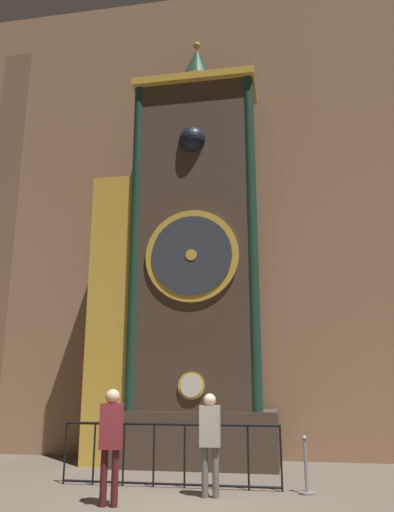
{
  "coord_description": "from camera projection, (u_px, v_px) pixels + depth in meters",
  "views": [
    {
      "loc": [
        1.63,
        -7.29,
        1.79
      ],
      "look_at": [
        -0.45,
        4.66,
        4.92
      ],
      "focal_mm": 35.0,
      "sensor_mm": 36.0,
      "label": 1
    }
  ],
  "objects": [
    {
      "name": "cathedral_back_wall",
      "position": [
        217.0,
        201.0,
        14.13
      ],
      "size": [
        24.0,
        0.32,
        13.71
      ],
      "color": "#936B4C",
      "rests_on": "ground_plane"
    },
    {
      "name": "railing_fence",
      "position": [
        169.0,
        451.0,
        9.08
      ],
      "size": [
        4.06,
        0.05,
        1.11
      ],
      "color": "black",
      "rests_on": "ground_plane"
    },
    {
      "name": "visitor_near",
      "position": [
        111.0,
        434.0,
        7.78
      ],
      "size": [
        0.37,
        0.27,
        1.72
      ],
      "rotation": [
        0.0,
        0.0,
        0.15
      ],
      "color": "#461518",
      "rests_on": "ground_plane"
    },
    {
      "name": "stanchion_post",
      "position": [
        306.0,
        475.0,
        8.48
      ],
      "size": [
        0.28,
        0.28,
        0.94
      ],
      "color": "gray",
      "rests_on": "ground_plane"
    },
    {
      "name": "visitor_far",
      "position": [
        210.0,
        434.0,
        8.37
      ],
      "size": [
        0.35,
        0.23,
        1.64
      ],
      "rotation": [
        0.0,
        0.0,
        0.03
      ],
      "color": "#58554F",
      "rests_on": "ground_plane"
    },
    {
      "name": "clock_tower",
      "position": [
        184.0,
        266.0,
        12.5
      ],
      "size": [
        4.47,
        1.79,
        11.16
      ],
      "color": "#423328",
      "rests_on": "ground_plane"
    }
  ]
}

